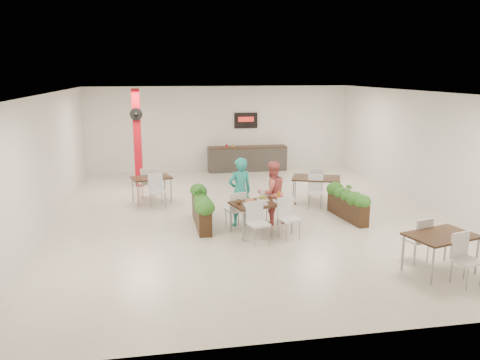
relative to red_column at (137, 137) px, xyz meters
name	(u,v)px	position (x,y,z in m)	size (l,w,h in m)	color
ground	(250,215)	(3.00, -3.79, -1.64)	(12.00, 12.00, 0.00)	beige
room_shell	(250,140)	(3.00, -3.79, 0.36)	(10.10, 12.10, 3.22)	white
red_column	(137,137)	(0.00, 0.00, 0.00)	(0.40, 0.41, 3.20)	#B50C1B
service_counter	(247,158)	(4.00, 1.86, -1.15)	(3.00, 0.64, 2.20)	#32302C
main_table	(261,207)	(2.99, -5.24, -1.01)	(1.62, 1.89, 0.92)	black
diner_man	(240,192)	(2.60, -4.58, -0.79)	(0.62, 0.41, 1.71)	teal
diner_woman	(272,193)	(3.40, -4.58, -0.85)	(0.77, 0.60, 1.59)	#E86A67
planter_left	(201,206)	(1.66, -4.46, -1.14)	(0.43, 1.91, 1.00)	black
planter_right	(348,201)	(5.42, -4.55, -1.16)	(0.59, 1.72, 0.90)	black
side_table_a	(151,181)	(0.43, -2.06, -1.02)	(1.25, 1.67, 0.92)	black
side_table_b	(316,181)	(5.12, -2.93, -1.00)	(1.58, 1.66, 0.92)	black
side_table_c	(441,241)	(5.83, -7.99, -1.01)	(1.43, 1.67, 0.92)	black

